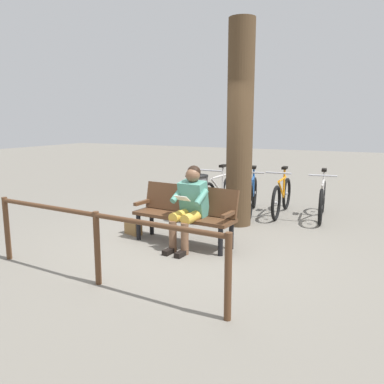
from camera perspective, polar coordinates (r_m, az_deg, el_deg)
ground_plane at (r=5.81m, az=-0.68°, el=-8.07°), size 40.00×40.00×0.00m
bench at (r=5.90m, az=-0.89°, el=-2.67°), size 1.63×0.61×0.87m
person_reading at (r=5.64m, az=-0.33°, el=-1.64°), size 0.51×0.79×1.20m
handbag at (r=6.49m, az=-8.57°, el=-5.09°), size 0.33×0.22×0.24m
tree_trunk at (r=6.87m, az=7.01°, el=9.57°), size 0.45×0.45×3.50m
litter_bin at (r=7.09m, az=0.69°, el=-1.00°), size 0.42×0.42×0.88m
bicycle_silver at (r=7.78m, az=18.43°, el=-1.12°), size 0.48×1.68×0.94m
bicycle_purple at (r=7.91m, az=12.95°, el=-0.66°), size 0.48×1.68×0.94m
bicycle_red at (r=7.89m, az=8.79°, el=-0.55°), size 0.55×1.65×0.94m
bicycle_orange at (r=8.08m, az=3.94°, el=-0.18°), size 0.48×1.68×0.94m
railing_fence at (r=4.52m, az=-13.74°, el=-5.89°), size 3.31×0.28×0.85m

